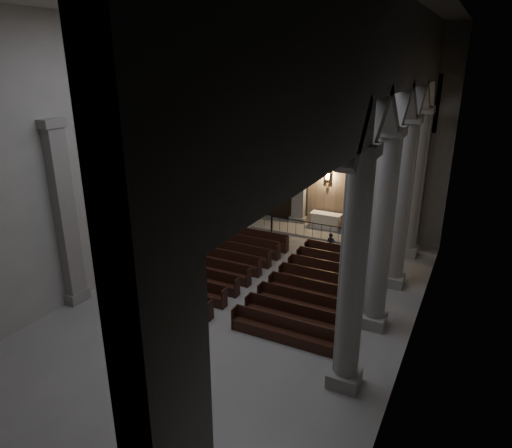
# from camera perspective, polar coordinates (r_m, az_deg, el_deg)

# --- Properties ---
(room) EXTENTS (24.00, 24.10, 12.00)m
(room) POSITION_cam_1_polar(r_m,az_deg,el_deg) (17.41, -2.83, 11.31)
(room) COLOR gray
(room) RESTS_ON ground
(sanctuary_wall) EXTENTS (14.00, 0.77, 12.00)m
(sanctuary_wall) POSITION_cam_1_polar(r_m,az_deg,el_deg) (28.06, 9.22, 12.30)
(sanctuary_wall) COLOR gray
(sanctuary_wall) RESTS_ON ground
(right_arcade) EXTENTS (1.00, 24.00, 12.00)m
(right_arcade) POSITION_cam_1_polar(r_m,az_deg,el_deg) (16.73, 16.49, 10.97)
(right_arcade) COLOR gray
(right_arcade) RESTS_ON ground
(left_pilasters) EXTENTS (0.60, 13.00, 8.03)m
(left_pilasters) POSITION_cam_1_polar(r_m,az_deg,el_deg) (24.78, -12.32, 4.72)
(left_pilasters) COLOR gray
(left_pilasters) RESTS_ON ground
(sanctuary_step) EXTENTS (8.50, 2.60, 0.15)m
(sanctuary_step) POSITION_cam_1_polar(r_m,az_deg,el_deg) (28.77, 7.92, -0.91)
(sanctuary_step) COLOR gray
(sanctuary_step) RESTS_ON ground
(altar) EXTENTS (1.91, 0.76, 0.97)m
(altar) POSITION_cam_1_polar(r_m,az_deg,el_deg) (29.04, 8.72, 0.43)
(altar) COLOR beige
(altar) RESTS_ON sanctuary_step
(altar_rail) EXTENTS (5.51, 0.09, 1.08)m
(altar_rail) POSITION_cam_1_polar(r_m,az_deg,el_deg) (27.43, 7.11, -0.49)
(altar_rail) COLOR black
(altar_rail) RESTS_ON ground
(candle_stand_left) EXTENTS (0.27, 0.27, 1.62)m
(candle_stand_left) POSITION_cam_1_polar(r_m,az_deg,el_deg) (29.17, 1.04, 0.34)
(candle_stand_left) COLOR olive
(candle_stand_left) RESTS_ON ground
(candle_stand_right) EXTENTS (0.23, 0.23, 1.36)m
(candle_stand_right) POSITION_cam_1_polar(r_m,az_deg,el_deg) (26.61, 12.55, -2.29)
(candle_stand_right) COLOR olive
(candle_stand_right) RESTS_ON ground
(pews) EXTENTS (9.71, 8.40, 0.96)m
(pews) POSITION_cam_1_polar(r_m,az_deg,el_deg) (22.06, 1.16, -6.72)
(pews) COLOR black
(pews) RESTS_ON ground
(worshipper) EXTENTS (0.50, 0.36, 1.28)m
(worshipper) POSITION_cam_1_polar(r_m,az_deg,el_deg) (25.32, 9.30, -2.57)
(worshipper) COLOR black
(worshipper) RESTS_ON ground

